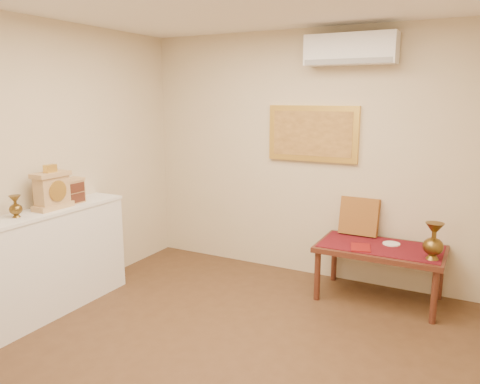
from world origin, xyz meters
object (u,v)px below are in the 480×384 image
Objects in this scene: wooden_chest at (72,191)px; low_table at (380,253)px; brass_urn_tall at (434,237)px; display_ledge at (32,268)px; mantel_clock at (52,190)px.

wooden_chest is 0.20× the size of low_table.
brass_urn_tall is at bearing -18.95° from low_table.
display_ledge is at bearing -144.90° from low_table.
display_ledge is at bearing -94.93° from mantel_clock.
brass_urn_tall reaches higher than low_table.
mantel_clock reaches higher than display_ledge.
brass_urn_tall is 3.61m from display_ledge.
display_ledge is 8.28× the size of wooden_chest.
display_ledge is at bearing -151.54° from brass_urn_tall.
mantel_clock reaches higher than wooden_chest.
wooden_chest reaches higher than low_table.
wooden_chest is 3.06m from low_table.
wooden_chest is at bearing 95.58° from mantel_clock.
mantel_clock is 3.17m from low_table.
brass_urn_tall is 0.20× the size of display_ledge.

